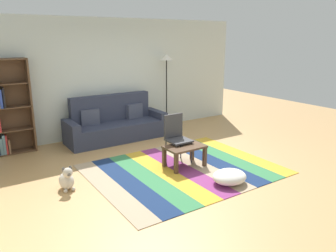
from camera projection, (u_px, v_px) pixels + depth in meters
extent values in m
plane|color=tan|center=(179.00, 163.00, 6.10)|extent=(14.00, 14.00, 0.00)
cube|color=silver|center=(117.00, 77.00, 7.80)|extent=(6.80, 0.10, 2.70)
cube|color=tan|center=(110.00, 189.00, 5.06)|extent=(0.35, 2.49, 0.01)
cube|color=navy|center=(130.00, 183.00, 5.24)|extent=(0.35, 2.49, 0.01)
cube|color=#387F4C|center=(149.00, 178.00, 5.43)|extent=(0.35, 2.49, 0.01)
cube|color=gold|center=(166.00, 173.00, 5.62)|extent=(0.35, 2.49, 0.01)
cube|color=#843370|center=(183.00, 169.00, 5.80)|extent=(0.35, 2.49, 0.01)
cube|color=tan|center=(198.00, 165.00, 5.99)|extent=(0.35, 2.49, 0.01)
cube|color=navy|center=(213.00, 161.00, 6.18)|extent=(0.35, 2.49, 0.01)
cube|color=#387F4C|center=(227.00, 157.00, 6.36)|extent=(0.35, 2.49, 0.01)
cube|color=gold|center=(239.00, 154.00, 6.55)|extent=(0.35, 2.49, 0.01)
cube|color=#2D3347|center=(117.00, 131.00, 7.44)|extent=(1.90, 0.80, 0.40)
cube|color=#2D3347|center=(111.00, 107.00, 7.55)|extent=(1.90, 0.20, 0.60)
cube|color=#2D3347|center=(71.00, 135.00, 6.86)|extent=(0.18, 0.80, 0.56)
cube|color=#2D3347|center=(156.00, 122.00, 7.97)|extent=(0.18, 0.80, 0.56)
cube|color=#42475B|center=(90.00, 117.00, 7.19)|extent=(0.42, 0.19, 0.36)
cube|color=#42475B|center=(134.00, 111.00, 7.78)|extent=(0.42, 0.19, 0.36)
cube|color=brown|center=(31.00, 105.00, 6.61)|extent=(0.04, 0.28, 1.88)
cube|color=brown|center=(6.00, 106.00, 6.49)|extent=(0.90, 0.01, 1.88)
cube|color=brown|center=(13.00, 152.00, 6.62)|extent=(0.86, 0.28, 0.02)
cube|color=brown|center=(10.00, 130.00, 6.50)|extent=(0.86, 0.28, 0.02)
cube|color=brown|center=(7.00, 107.00, 6.38)|extent=(0.86, 0.28, 0.02)
cube|color=brown|center=(4.00, 84.00, 6.26)|extent=(0.86, 0.28, 0.02)
cube|color=brown|center=(1.00, 59.00, 6.14)|extent=(0.86, 0.28, 0.02)
cube|color=#668C99|center=(1.00, 146.00, 6.46)|extent=(0.05, 0.24, 0.33)
cube|color=#668C99|center=(4.00, 144.00, 6.46)|extent=(0.05, 0.19, 0.39)
cube|color=red|center=(6.00, 144.00, 6.49)|extent=(0.03, 0.21, 0.37)
cube|color=#8C6647|center=(9.00, 146.00, 6.51)|extent=(0.03, 0.16, 0.28)
cube|color=#334CB2|center=(0.00, 99.00, 6.26)|extent=(0.04, 0.22, 0.36)
cube|color=black|center=(3.00, 98.00, 6.27)|extent=(0.03, 0.19, 0.39)
cube|color=#513826|center=(185.00, 147.00, 5.83)|extent=(0.71, 0.45, 0.04)
cube|color=#513826|center=(176.00, 164.00, 5.56)|extent=(0.06, 0.06, 0.35)
cube|color=#513826|center=(205.00, 157.00, 5.90)|extent=(0.06, 0.06, 0.35)
cube|color=#513826|center=(164.00, 157.00, 5.86)|extent=(0.06, 0.06, 0.35)
cube|color=#513826|center=(192.00, 151.00, 6.20)|extent=(0.06, 0.06, 0.35)
ellipsoid|color=white|center=(229.00, 177.00, 5.21)|extent=(0.57, 0.49, 0.22)
ellipsoid|color=beige|center=(66.00, 181.00, 5.03)|extent=(0.22, 0.30, 0.26)
sphere|color=beige|center=(68.00, 173.00, 4.90)|extent=(0.15, 0.15, 0.15)
ellipsoid|color=#5B5750|center=(69.00, 175.00, 4.86)|extent=(0.06, 0.07, 0.05)
ellipsoid|color=#5B5750|center=(63.00, 170.00, 4.88)|extent=(0.05, 0.04, 0.08)
ellipsoid|color=#5B5750|center=(70.00, 168.00, 4.93)|extent=(0.05, 0.04, 0.08)
sphere|color=beige|center=(66.00, 191.00, 4.92)|extent=(0.06, 0.06, 0.06)
sphere|color=beige|center=(74.00, 189.00, 4.98)|extent=(0.06, 0.06, 0.06)
cylinder|color=black|center=(167.00, 127.00, 8.53)|extent=(0.26, 0.26, 0.02)
cylinder|color=black|center=(167.00, 94.00, 8.30)|extent=(0.03, 0.03, 1.70)
cone|color=white|center=(166.00, 57.00, 8.06)|extent=(0.32, 0.32, 0.14)
cube|color=black|center=(180.00, 145.00, 5.82)|extent=(0.05, 0.15, 0.02)
cube|color=#38383D|center=(179.00, 140.00, 5.99)|extent=(0.40, 0.40, 0.03)
cube|color=#38383D|center=(173.00, 126.00, 6.07)|extent=(0.40, 0.03, 0.44)
cylinder|color=#38383D|center=(176.00, 157.00, 5.82)|extent=(0.02, 0.02, 0.42)
cylinder|color=#38383D|center=(192.00, 153.00, 6.00)|extent=(0.02, 0.02, 0.42)
cylinder|color=#38383D|center=(166.00, 151.00, 6.09)|extent=(0.02, 0.02, 0.42)
cylinder|color=#38383D|center=(181.00, 148.00, 6.27)|extent=(0.02, 0.02, 0.42)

